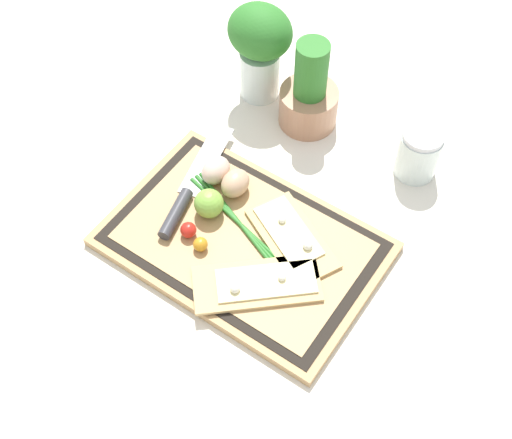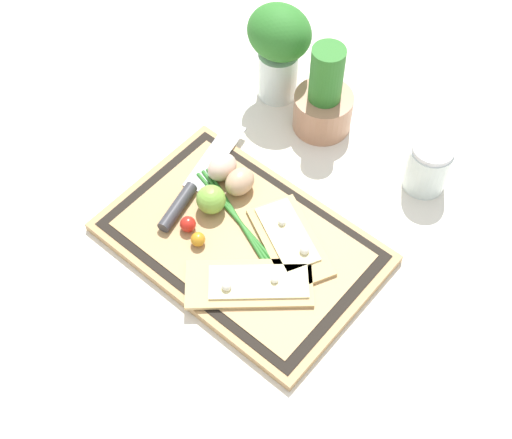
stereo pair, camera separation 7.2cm
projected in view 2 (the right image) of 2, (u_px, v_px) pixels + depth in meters
ground_plane at (242, 246)px, 1.22m from camera, size 6.00×6.00×0.00m
cutting_board at (242, 243)px, 1.21m from camera, size 0.45×0.30×0.02m
pizza_slice_near at (251, 283)px, 1.15m from camera, size 0.21×0.20×0.02m
pizza_slice_far at (290, 240)px, 1.19m from camera, size 0.20×0.16×0.02m
knife at (189, 191)px, 1.25m from camera, size 0.10×0.27×0.02m
egg_brown at (240, 182)px, 1.24m from camera, size 0.05×0.06×0.05m
egg_pink at (222, 167)px, 1.26m from camera, size 0.05×0.06×0.05m
lime at (211, 199)px, 1.22m from camera, size 0.05×0.05×0.05m
cherry_tomato_red at (188, 224)px, 1.20m from camera, size 0.03×0.03×0.03m
cherry_tomato_yellow at (198, 239)px, 1.19m from camera, size 0.02×0.02×0.02m
scallion_bunch at (241, 223)px, 1.22m from camera, size 0.26×0.11×0.01m
herb_pot at (324, 101)px, 1.32m from camera, size 0.11×0.11×0.19m
sauce_jar at (427, 168)px, 1.26m from camera, size 0.08×0.08×0.10m
herb_glass at (279, 46)px, 1.33m from camera, size 0.13×0.11×0.20m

